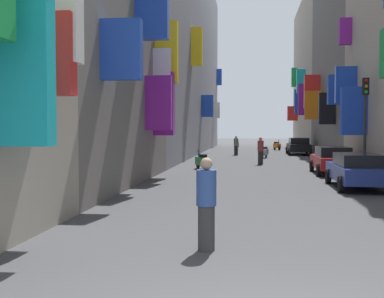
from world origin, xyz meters
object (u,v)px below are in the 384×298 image
object	(u,v)px
scooter_silver	(264,152)
scooter_red	(237,145)
parked_car_red	(332,159)
traffic_light_near_corner	(365,111)
pedestrian_near_left	(236,146)
parked_car_blue	(357,170)
scooter_green	(202,161)
pedestrian_crossing	(261,151)
scooter_orange	(277,146)
parked_car_black	(299,146)
pedestrian_near_right	(206,204)

from	to	relation	value
scooter_silver	scooter_red	world-z (taller)	same
parked_car_red	traffic_light_near_corner	xyz separation A→B (m)	(0.94, -2.87, 2.32)
traffic_light_near_corner	pedestrian_near_left	bearing A→B (deg)	108.38
parked_car_blue	scooter_green	bearing A→B (deg)	131.54
parked_car_blue	scooter_silver	bearing A→B (deg)	99.42
pedestrian_crossing	scooter_red	bearing A→B (deg)	95.69
parked_car_blue	scooter_red	size ratio (longest dim) A/B	2.44
scooter_orange	scooter_silver	bearing A→B (deg)	-96.88
pedestrian_near_left	scooter_red	bearing A→B (deg)	91.48
scooter_orange	parked_car_black	bearing A→B (deg)	-80.26
scooter_orange	scooter_red	distance (m)	4.40
scooter_orange	pedestrian_near_right	xyz separation A→B (m)	(-3.44, -42.25, 0.42)
parked_car_blue	traffic_light_near_corner	bearing A→B (deg)	72.21
scooter_green	traffic_light_near_corner	bearing A→B (deg)	-31.57
scooter_silver	traffic_light_near_corner	distance (m)	16.24
parked_car_blue	traffic_light_near_corner	xyz separation A→B (m)	(0.94, 2.92, 2.34)
scooter_green	pedestrian_near_right	size ratio (longest dim) A/B	1.05
pedestrian_near_right	scooter_red	bearing A→B (deg)	91.02
pedestrian_near_right	parked_car_blue	bearing A→B (deg)	64.50
scooter_red	traffic_light_near_corner	size ratio (longest dim) A/B	0.40
scooter_red	pedestrian_near_right	size ratio (longest dim) A/B	1.02
parked_car_red	traffic_light_near_corner	distance (m)	3.81
pedestrian_near_left	parked_car_black	bearing A→B (deg)	19.75
parked_car_black	scooter_orange	size ratio (longest dim) A/B	2.34
parked_car_blue	scooter_green	world-z (taller)	parked_car_blue
pedestrian_crossing	traffic_light_near_corner	bearing A→B (deg)	-63.04
parked_car_blue	pedestrian_near_left	bearing A→B (deg)	103.76
pedestrian_near_right	traffic_light_near_corner	distance (m)	14.51
scooter_silver	scooter_red	bearing A→B (deg)	99.82
pedestrian_near_right	parked_car_black	bearing A→B (deg)	81.82
parked_car_blue	pedestrian_crossing	world-z (taller)	pedestrian_crossing
parked_car_red	traffic_light_near_corner	bearing A→B (deg)	-71.91
pedestrian_near_left	pedestrian_crossing	bearing A→B (deg)	-79.65
parked_car_red	scooter_silver	bearing A→B (deg)	103.59
parked_car_red	parked_car_blue	world-z (taller)	parked_car_red
scooter_green	scooter_red	distance (m)	25.69
pedestrian_near_left	pedestrian_near_right	bearing A→B (deg)	-89.15
scooter_silver	scooter_orange	distance (m)	13.71
scooter_orange	traffic_light_near_corner	xyz separation A→B (m)	(2.36, -29.13, 2.60)
parked_car_black	parked_car_red	bearing A→B (deg)	-90.03
scooter_silver	traffic_light_near_corner	xyz separation A→B (m)	(4.00, -15.53, 2.60)
parked_car_black	scooter_orange	distance (m)	8.45
scooter_red	pedestrian_near_right	distance (m)	43.53
pedestrian_near_left	traffic_light_near_corner	size ratio (longest dim) A/B	0.36
scooter_red	pedestrian_crossing	size ratio (longest dim) A/B	1.03
parked_car_blue	pedestrian_near_right	world-z (taller)	pedestrian_near_right
pedestrian_near_left	traffic_light_near_corner	distance (m)	20.03
pedestrian_near_left	scooter_orange	bearing A→B (deg)	69.07
parked_car_red	scooter_green	distance (m)	7.05
scooter_orange	pedestrian_near_right	distance (m)	42.39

